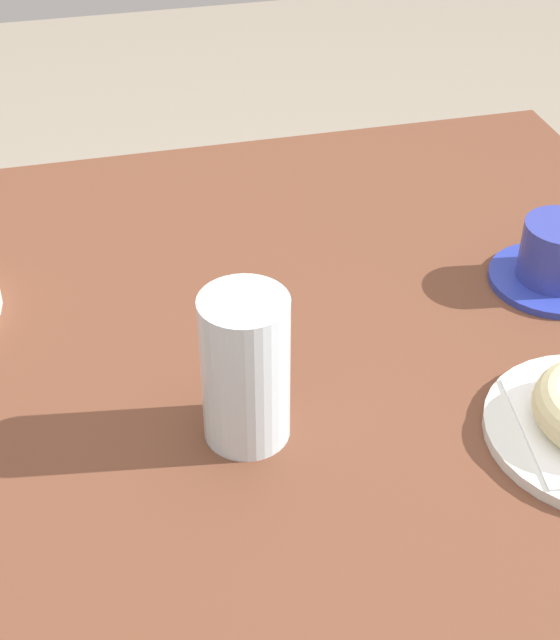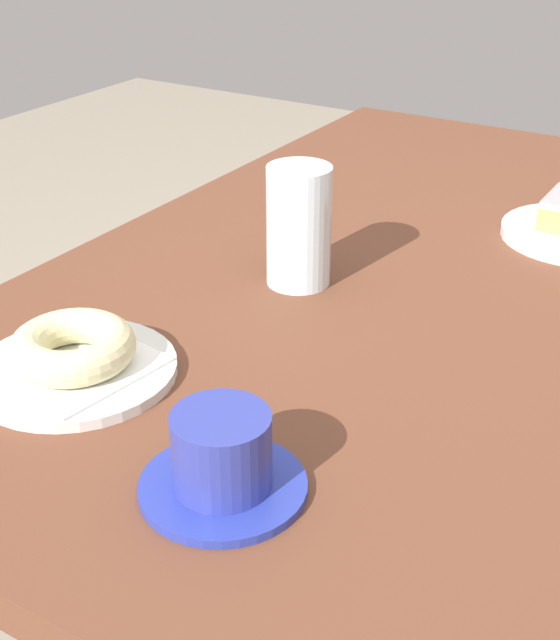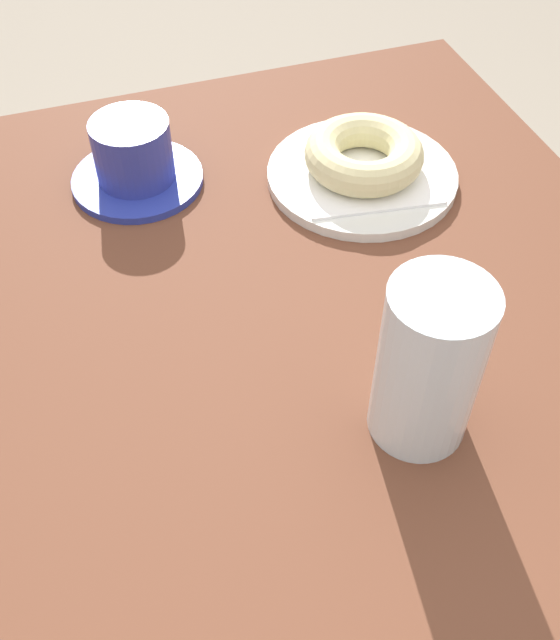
{
  "view_description": "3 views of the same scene",
  "coord_description": "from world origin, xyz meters",
  "px_view_note": "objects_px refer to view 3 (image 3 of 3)",
  "views": [
    {
      "loc": [
        -0.0,
        0.69,
        1.27
      ],
      "look_at": [
        -0.16,
        0.03,
        0.75
      ],
      "focal_mm": 52.36,
      "sensor_mm": 36.0,
      "label": 1
    },
    {
      "loc": [
        -0.91,
        -0.34,
        1.15
      ],
      "look_at": [
        -0.23,
        0.07,
        0.73
      ],
      "focal_mm": 49.53,
      "sensor_mm": 36.0,
      "label": 2
    },
    {
      "loc": [
        0.16,
        -0.08,
        1.18
      ],
      "look_at": [
        -0.21,
        0.05,
        0.74
      ],
      "focal_mm": 42.09,
      "sensor_mm": 36.0,
      "label": 3
    }
  ],
  "objects_px": {
    "water_glass": "(429,365)",
    "coffee_cup": "(134,157)",
    "donut_sugar_ring": "(364,154)",
    "plate_sugar_ring": "(362,175)"
  },
  "relations": [
    {
      "from": "water_glass",
      "to": "coffee_cup",
      "type": "distance_m",
      "value": 0.38
    },
    {
      "from": "plate_sugar_ring",
      "to": "coffee_cup",
      "type": "xyz_separation_m",
      "value": [
        -0.07,
        -0.22,
        0.03
      ]
    },
    {
      "from": "donut_sugar_ring",
      "to": "coffee_cup",
      "type": "relative_size",
      "value": 0.9
    },
    {
      "from": "donut_sugar_ring",
      "to": "coffee_cup",
      "type": "height_order",
      "value": "coffee_cup"
    },
    {
      "from": "plate_sugar_ring",
      "to": "water_glass",
      "type": "distance_m",
      "value": 0.3
    },
    {
      "from": "plate_sugar_ring",
      "to": "water_glass",
      "type": "bearing_deg",
      "value": -14.91
    },
    {
      "from": "plate_sugar_ring",
      "to": "coffee_cup",
      "type": "distance_m",
      "value": 0.23
    },
    {
      "from": "donut_sugar_ring",
      "to": "water_glass",
      "type": "xyz_separation_m",
      "value": [
        0.29,
        -0.08,
        0.04
      ]
    },
    {
      "from": "plate_sugar_ring",
      "to": "water_glass",
      "type": "height_order",
      "value": "water_glass"
    },
    {
      "from": "water_glass",
      "to": "coffee_cup",
      "type": "height_order",
      "value": "water_glass"
    }
  ]
}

